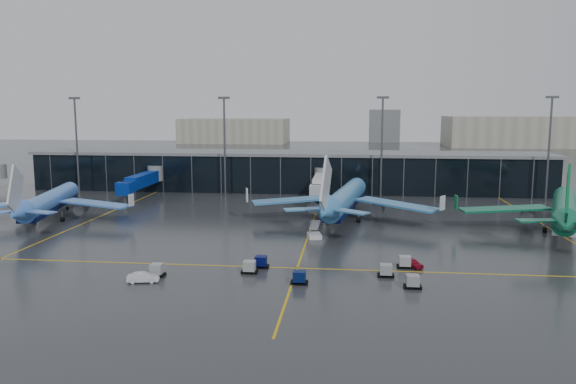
# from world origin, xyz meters

# --- Properties ---
(ground) EXTENTS (600.00, 600.00, 0.00)m
(ground) POSITION_xyz_m (0.00, 0.00, 0.00)
(ground) COLOR #282B2D
(ground) RESTS_ON ground
(terminal_pier) EXTENTS (142.00, 17.00, 10.70)m
(terminal_pier) POSITION_xyz_m (0.00, 62.00, 5.42)
(terminal_pier) COLOR black
(terminal_pier) RESTS_ON ground
(jet_bridges) EXTENTS (94.00, 27.50, 7.20)m
(jet_bridges) POSITION_xyz_m (-35.00, 42.99, 4.55)
(jet_bridges) COLOR #595B60
(jet_bridges) RESTS_ON ground
(flood_masts) EXTENTS (203.00, 0.50, 25.50)m
(flood_masts) POSITION_xyz_m (5.00, 50.00, 13.81)
(flood_masts) COLOR #595B60
(flood_masts) RESTS_ON ground
(distant_hangars) EXTENTS (260.00, 71.00, 22.00)m
(distant_hangars) POSITION_xyz_m (49.94, 270.08, 8.79)
(distant_hangars) COLOR #B2AD99
(distant_hangars) RESTS_ON ground
(taxi_lines) EXTENTS (220.00, 120.00, 0.02)m
(taxi_lines) POSITION_xyz_m (10.00, 10.61, 0.01)
(taxi_lines) COLOR gold
(taxi_lines) RESTS_ON ground
(airliner_arkefly) EXTENTS (43.46, 47.19, 12.42)m
(airliner_arkefly) POSITION_xyz_m (-43.21, 14.36, 6.21)
(airliner_arkefly) COLOR #4179D7
(airliner_arkefly) RESTS_ON ground
(airliner_klm_near) EXTENTS (46.25, 50.91, 13.97)m
(airliner_klm_near) POSITION_xyz_m (16.33, 21.32, 6.98)
(airliner_klm_near) COLOR #3A7FBE
(airliner_klm_near) RESTS_ON ground
(airliner_aer_lingus) EXTENTS (50.96, 54.23, 13.49)m
(airliner_aer_lingus) POSITION_xyz_m (56.41, 14.27, 6.75)
(airliner_aer_lingus) COLOR #0C6744
(airliner_aer_lingus) RESTS_ON ground
(baggage_carts) EXTENTS (36.06, 10.66, 1.70)m
(baggage_carts) POSITION_xyz_m (11.96, -18.54, 0.76)
(baggage_carts) COLOR black
(baggage_carts) RESTS_ON ground
(mobile_airstair) EXTENTS (2.86, 3.61, 3.45)m
(mobile_airstair) POSITION_xyz_m (11.20, 4.12, 0.77)
(mobile_airstair) COLOR white
(mobile_airstair) RESTS_ON ground
(service_van_red) EXTENTS (3.29, 3.89, 1.26)m
(service_van_red) POSITION_xyz_m (26.30, -12.62, 0.63)
(service_van_red) COLOR maroon
(service_van_red) RESTS_ON ground
(service_van_white) EXTENTS (4.30, 2.24, 1.35)m
(service_van_white) POSITION_xyz_m (-9.37, -23.77, 0.68)
(service_van_white) COLOR silver
(service_van_white) RESTS_ON ground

